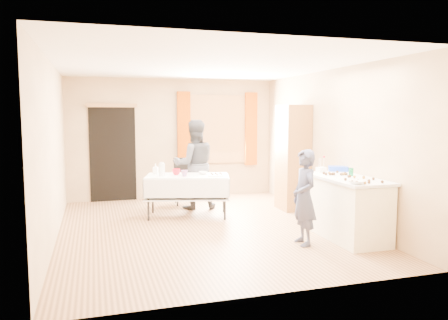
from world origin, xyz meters
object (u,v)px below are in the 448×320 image
object	(u,v)px
cabinet	(293,158)
party_table	(187,192)
chair	(184,190)
counter	(346,208)
girl	(304,197)
woman	(194,164)

from	to	relation	value
cabinet	party_table	distance (m)	2.15
cabinet	chair	size ratio (longest dim) A/B	2.13
counter	girl	distance (m)	0.80
cabinet	woman	world-z (taller)	cabinet
cabinet	counter	xyz separation A→B (m)	(-0.10, -2.04, -0.55)
party_table	counter	bearing A→B (deg)	-30.85
cabinet	party_table	bearing A→B (deg)	-179.34
cabinet	girl	distance (m)	2.36
cabinet	girl	size ratio (longest dim) A/B	1.49
party_table	woman	bearing A→B (deg)	80.96
counter	party_table	world-z (taller)	counter
chair	woman	size ratio (longest dim) A/B	0.54
counter	girl	xyz separation A→B (m)	(-0.76, -0.13, 0.22)
counter	girl	size ratio (longest dim) A/B	1.11
girl	woman	world-z (taller)	woman
counter	woman	distance (m)	3.16
party_table	chair	size ratio (longest dim) A/B	1.73
chair	woman	distance (m)	0.75
woman	chair	bearing A→B (deg)	-74.69
cabinet	counter	world-z (taller)	cabinet
chair	girl	distance (m)	3.42
cabinet	chair	distance (m)	2.31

